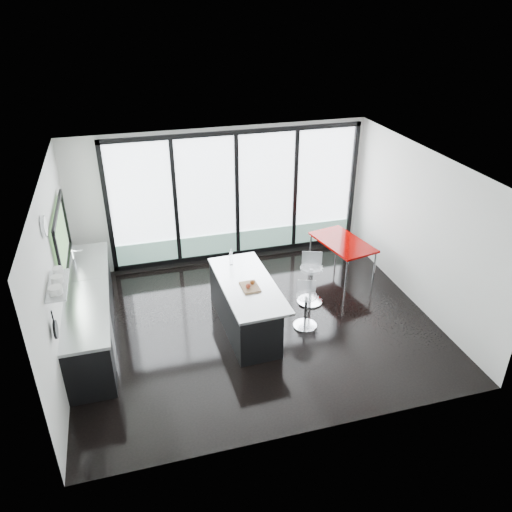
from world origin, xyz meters
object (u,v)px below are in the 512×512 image
object	(u,v)px
island	(244,305)
red_table	(341,257)
bar_stool_near	(306,311)
bar_stool_far	(311,285)

from	to	relation	value
island	red_table	size ratio (longest dim) A/B	1.56
bar_stool_near	red_table	xyz separation A→B (m)	(1.33, 1.52, 0.04)
island	bar_stool_near	xyz separation A→B (m)	(1.00, -0.29, -0.11)
island	bar_stool_far	world-z (taller)	island
bar_stool_far	island	bearing A→B (deg)	-141.95
island	bar_stool_far	xyz separation A→B (m)	(1.35, 0.40, -0.06)
bar_stool_near	bar_stool_far	world-z (taller)	bar_stool_far
bar_stool_far	red_table	bearing A→B (deg)	62.02
bar_stool_far	red_table	world-z (taller)	bar_stool_far
island	bar_stool_near	world-z (taller)	island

